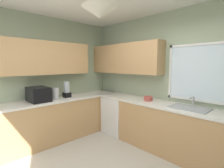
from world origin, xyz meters
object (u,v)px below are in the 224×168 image
Objects in this scene: microwave at (38,94)px; kettle at (56,93)px; dishwasher at (118,115)px; bowl at (148,99)px; sink_assembly at (190,108)px; blender_appliance at (67,90)px.

kettle is at bearing 86.76° from microwave.
dishwasher is 4.92× the size of bowl.
microwave reaches higher than kettle.
kettle reaches higher than sink_assembly.
sink_assembly is at bearing 0.43° from bowl.
dishwasher is at bearing 67.99° from microwave.
sink_assembly reaches higher than bowl.
dishwasher is at bearing 63.43° from kettle.
bowl is at bearing 41.53° from kettle.
blender_appliance is at bearing -145.43° from bowl.
blender_appliance is at bearing -123.36° from dishwasher.
microwave is 2.70× the size of bowl.
sink_assembly is 3.46× the size of bowl.
blender_appliance is (-0.66, -1.00, 0.64)m from dishwasher.
microwave is (-0.66, -1.63, 0.63)m from dishwasher.
sink_assembly is 2.56m from blender_appliance.
bowl is (-0.84, -0.01, 0.03)m from sink_assembly.
sink_assembly is at bearing 23.96° from blender_appliance.
kettle reaches higher than bowl.
dishwasher is at bearing -177.95° from bowl.
kettle is at bearing -150.41° from sink_assembly.
sink_assembly is at bearing 1.24° from dishwasher.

